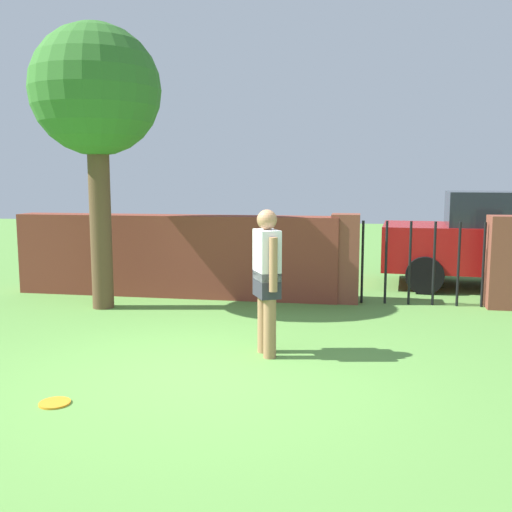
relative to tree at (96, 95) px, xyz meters
name	(u,v)px	position (x,y,z in m)	size (l,w,h in m)	color
ground_plane	(202,376)	(2.30, -2.70, -3.15)	(40.00, 40.00, 0.00)	#568C3D
brick_wall	(175,256)	(0.80, 1.06, -2.47)	(5.41, 0.50, 1.35)	brown
tree	(96,95)	(0.00, 0.00, 0.00)	(1.89, 1.89, 4.17)	brown
person	(267,275)	(2.82, -1.90, -2.25)	(0.36, 0.49, 1.62)	#9E704C
fence_gate	(422,260)	(4.77, 1.06, -2.45)	(2.79, 0.44, 1.40)	brown
car	(505,240)	(6.34, 2.72, -2.29)	(4.32, 2.17, 1.72)	#A51111
frisbee_orange	(55,403)	(1.23, -3.64, -3.14)	(0.27, 0.27, 0.02)	orange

